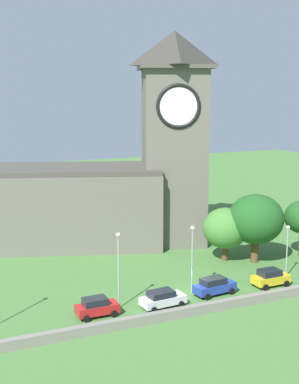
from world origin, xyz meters
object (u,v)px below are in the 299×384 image
at_px(church, 111,179).
at_px(tree_churchyard, 225,228).
at_px(car_yellow, 270,277).
at_px(streetlamp_east_mid, 287,242).
at_px(streetlamp_central, 192,249).
at_px(car_red, 97,307).
at_px(tree_riverside_east, 256,219).
at_px(car_white, 162,298).
at_px(streetlamp_west_mid, 118,259).
at_px(car_blue, 214,286).

height_order(church, tree_churchyard, church).
height_order(car_yellow, streetlamp_east_mid, streetlamp_east_mid).
distance_m(church, car_yellow, 27.09).
bearing_deg(streetlamp_east_mid, streetlamp_central, 179.58).
bearing_deg(tree_churchyard, car_red, -154.57).
bearing_deg(tree_churchyard, streetlamp_east_mid, -68.53).
bearing_deg(tree_riverside_east, car_white, -153.91).
height_order(car_red, streetlamp_east_mid, streetlamp_east_mid).
relative_size(streetlamp_east_mid, tree_churchyard, 0.90).
bearing_deg(streetlamp_west_mid, streetlamp_central, 5.11).
xyz_separation_m(church, car_blue, (2.87, -23.52, -8.34)).
bearing_deg(streetlamp_east_mid, streetlamp_west_mid, -178.14).
xyz_separation_m(streetlamp_west_mid, streetlamp_east_mid, (21.24, 0.69, -0.94)).
distance_m(car_red, car_yellow, 20.34).
relative_size(streetlamp_west_mid, streetlamp_central, 1.06).
relative_size(streetlamp_central, tree_riverside_east, 0.85).
distance_m(car_red, tree_churchyard, 23.12).
bearing_deg(car_red, car_white, -4.56).
distance_m(streetlamp_central, tree_riverside_east, 13.89).
relative_size(car_red, car_blue, 0.85).
height_order(car_blue, car_yellow, car_yellow).
relative_size(tree_riverside_east, tree_churchyard, 1.27).
distance_m(car_blue, streetlamp_east_mid, 11.21).
bearing_deg(streetlamp_east_mid, car_white, -172.84).
xyz_separation_m(car_white, tree_riverside_east, (17.04, 8.35, 4.67)).
bearing_deg(car_blue, streetlamp_east_mid, 7.90).
relative_size(car_blue, tree_churchyard, 0.70).
relative_size(car_white, car_yellow, 1.12).
height_order(car_red, streetlamp_west_mid, streetlamp_west_mid).
bearing_deg(car_yellow, streetlamp_central, 168.49).
relative_size(church, streetlamp_central, 4.61).
bearing_deg(streetlamp_east_mid, car_yellow, -153.94).
height_order(church, streetlamp_central, church).
bearing_deg(tree_riverside_east, streetlamp_central, -153.89).
bearing_deg(streetlamp_central, car_yellow, -11.51).
distance_m(streetlamp_west_mid, streetlamp_east_mid, 21.28).
distance_m(car_yellow, streetlamp_east_mid, 5.10).
bearing_deg(car_white, tree_churchyard, 36.77).
bearing_deg(car_yellow, tree_churchyard, 88.16).
xyz_separation_m(car_red, streetlamp_east_mid, (23.89, 1.61, 3.25)).
relative_size(car_white, tree_riverside_east, 0.54).
bearing_deg(streetlamp_east_mid, car_red, -176.15).
bearing_deg(church, streetlamp_west_mid, -108.83).
bearing_deg(tree_riverside_east, car_red, -161.87).
bearing_deg(tree_churchyard, car_yellow, -91.84).
height_order(car_white, tree_churchyard, tree_churchyard).
distance_m(car_yellow, tree_riverside_east, 9.80).
height_order(car_red, streetlamp_central, streetlamp_central).
distance_m(car_red, streetlamp_west_mid, 5.04).
xyz_separation_m(car_red, tree_riverside_east, (23.83, 7.80, 4.60)).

